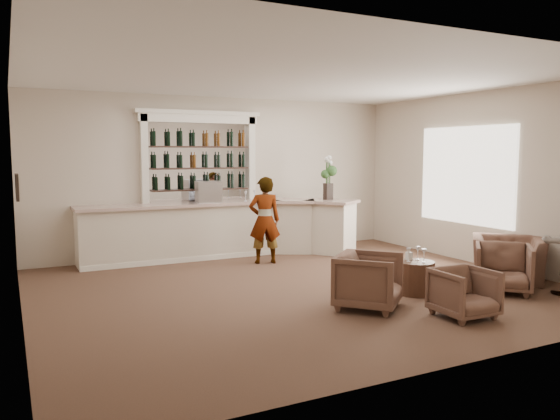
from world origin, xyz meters
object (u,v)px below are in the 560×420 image
Objects in this scene: armchair_center at (464,293)px; sommelier at (265,220)px; espresso_machine at (208,192)px; armchair_far at (507,258)px; flower_vase at (328,175)px; armchair_right at (503,268)px; armchair_left at (369,281)px; cocktail_table at (416,277)px; bar_counter at (223,229)px.

sommelier is at bearing 102.19° from armchair_center.
armchair_center is at bearing -66.21° from espresso_machine.
armchair_far is 1.20× the size of flower_vase.
armchair_center is 0.87× the size of armchair_right.
sommelier reaches higher than armchair_right.
flower_vase reaches higher than armchair_left.
cocktail_table is at bearing 80.20° from armchair_center.
armchair_right reaches higher than armchair_far.
espresso_machine reaches higher than armchair_left.
sommelier is 4.37m from armchair_right.
armchair_left is (-1.11, -0.33, 0.14)m from cocktail_table.
armchair_right is at bearing 26.41° from armchair_center.
bar_counter is 6.13× the size of flower_vase.
armchair_right is at bearing 137.78° from sommelier.
armchair_far is (3.07, -3.11, -0.48)m from sommelier.
sommelier is at bearing -179.73° from armchair_far.
armchair_right reaches higher than armchair_center.
armchair_right is 5.70m from espresso_machine.
armchair_far reaches higher than cocktail_table.
bar_counter is 1.10m from sommelier.
armchair_right is at bearing -58.43° from bar_counter.
flower_vase is (-1.36, 3.56, 1.30)m from armchair_far.
bar_counter is at bearing 110.96° from cocktail_table.
armchair_far reaches higher than armchair_center.
sommelier is 4.47m from armchair_center.
armchair_far is at bearing -35.37° from armchair_left.
armchair_left is 1.03× the size of armchair_right.
sommelier is 1.50× the size of armchair_far.
armchair_center is (1.32, -5.31, -0.25)m from bar_counter.
armchair_right is 1.70× the size of espresso_machine.
sommelier is at bearing 47.53° from armchair_left.
flower_vase is (-0.63, 4.11, 1.29)m from armchair_right.
armchair_far is (2.00, 0.03, 0.12)m from cocktail_table.
sommelier reaches higher than armchair_far.
espresso_machine is at bearing -36.85° from sommelier.
bar_counter reaches higher than armchair_center.
cocktail_table is 2.00m from armchair_far.
flower_vase is at bearing 156.52° from armchair_far.
sommelier is (-1.07, 3.13, 0.59)m from cocktail_table.
armchair_center is 1.67m from armchair_right.
cocktail_table is at bearing 124.07° from sommelier.
bar_counter is 5.09× the size of armchair_far.
armchair_left is 2.39m from armchair_right.
armchair_center is (0.86, -0.90, -0.06)m from armchair_left.
espresso_machine is at bearing 169.52° from bar_counter.
bar_counter is 11.75× the size of espresso_machine.
espresso_machine is (-0.78, 1.00, 0.51)m from sommelier.
armchair_right is at bearing -46.63° from armchair_left.
cocktail_table is 1.26m from armchair_center.
flower_vase reaches higher than cocktail_table.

